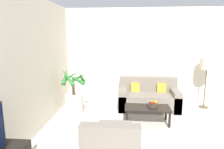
{
  "coord_description": "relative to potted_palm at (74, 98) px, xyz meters",
  "views": [
    {
      "loc": [
        -1.36,
        0.95,
        1.9
      ],
      "look_at": [
        -1.74,
        5.7,
        1.0
      ],
      "focal_mm": 32.0,
      "sensor_mm": 36.0,
      "label": 1
    }
  ],
  "objects": [
    {
      "name": "fruit_bowl",
      "position": [
        1.89,
        -0.33,
        -0.02
      ],
      "size": [
        0.23,
        0.23,
        0.06
      ],
      "color": "#42382D",
      "rests_on": "coffee_table"
    },
    {
      "name": "ottoman",
      "position": [
        1.1,
        -1.36,
        -0.23
      ],
      "size": [
        0.6,
        0.49,
        0.35
      ],
      "color": "gray",
      "rests_on": "ground_plane"
    },
    {
      "name": "coffee_table",
      "position": [
        1.77,
        -0.39,
        -0.09
      ],
      "size": [
        1.0,
        0.49,
        0.37
      ],
      "color": "black",
      "rests_on": "ground_plane"
    },
    {
      "name": "floor_lamp",
      "position": [
        3.41,
        0.74,
        0.75
      ],
      "size": [
        0.36,
        0.36,
        1.37
      ],
      "color": "brown",
      "rests_on": "ground_plane"
    },
    {
      "name": "wall_back",
      "position": [
        2.68,
        1.12,
        0.94
      ],
      "size": [
        7.88,
        0.06,
        2.7
      ],
      "color": "beige",
      "rests_on": "ground_plane"
    },
    {
      "name": "orange_fruit",
      "position": [
        1.95,
        -0.33,
        0.06
      ],
      "size": [
        0.09,
        0.09,
        0.09
      ],
      "color": "orange",
      "rests_on": "fruit_bowl"
    },
    {
      "name": "apple_red",
      "position": [
        1.86,
        -0.38,
        0.05
      ],
      "size": [
        0.07,
        0.07,
        0.07
      ],
      "color": "red",
      "rests_on": "fruit_bowl"
    },
    {
      "name": "sofa_loveseat",
      "position": [
        1.88,
        0.54,
        -0.13
      ],
      "size": [
        1.57,
        0.77,
        0.82
      ],
      "color": "gray",
      "rests_on": "ground_plane"
    },
    {
      "name": "apple_green",
      "position": [
        1.85,
        -0.28,
        0.05
      ],
      "size": [
        0.08,
        0.08,
        0.08
      ],
      "color": "olive",
      "rests_on": "fruit_bowl"
    },
    {
      "name": "potted_palm",
      "position": [
        0.0,
        0.0,
        0.0
      ],
      "size": [
        0.7,
        0.71,
        1.18
      ],
      "color": "beige",
      "rests_on": "ground_plane"
    }
  ]
}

